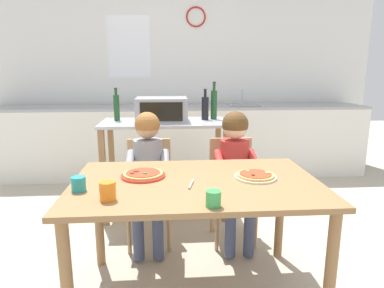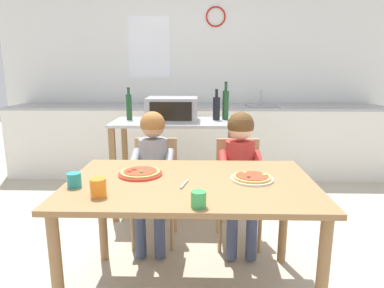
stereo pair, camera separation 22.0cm
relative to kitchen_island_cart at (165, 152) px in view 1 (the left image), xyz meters
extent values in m
plane|color=#B7AD99|center=(0.18, -0.12, -0.60)|extent=(11.30, 11.30, 0.00)
cube|color=white|center=(0.18, 1.63, 0.75)|extent=(5.32, 0.12, 2.70)
cube|color=white|center=(-0.46, 1.57, 1.05)|extent=(0.56, 0.01, 0.80)
torus|color=red|center=(0.42, 1.56, 1.43)|extent=(0.26, 0.02, 0.26)
cube|color=silver|center=(0.18, 1.22, -0.16)|extent=(4.78, 0.60, 0.87)
cube|color=#9E9EA3|center=(0.18, 1.22, 0.29)|extent=(4.78, 0.60, 0.03)
cube|color=gray|center=(1.02, 1.22, 0.30)|extent=(0.40, 0.33, 0.02)
cylinder|color=#B7BABF|center=(1.02, 1.34, 0.40)|extent=(0.02, 0.02, 0.20)
cube|color=#B7BABF|center=(0.00, 0.00, 0.28)|extent=(1.16, 0.55, 0.02)
cube|color=olive|center=(0.00, 0.00, -0.29)|extent=(1.06, 0.51, 0.02)
cube|color=olive|center=(-0.54, -0.24, -0.16)|extent=(0.05, 0.05, 0.87)
cube|color=olive|center=(0.54, -0.24, -0.16)|extent=(0.05, 0.05, 0.87)
cube|color=olive|center=(-0.54, 0.24, -0.16)|extent=(0.05, 0.05, 0.87)
cube|color=olive|center=(0.54, 0.24, -0.16)|extent=(0.05, 0.05, 0.87)
cube|color=#999BA0|center=(-0.02, 0.01, 0.40)|extent=(0.46, 0.34, 0.22)
cube|color=black|center=(-0.02, -0.17, 0.40)|extent=(0.37, 0.01, 0.16)
cylinder|color=black|center=(0.14, -0.17, 0.34)|extent=(0.02, 0.01, 0.02)
cylinder|color=#1E4723|center=(0.47, 0.11, 0.43)|extent=(0.06, 0.06, 0.27)
cylinder|color=#1E4723|center=(0.47, 0.11, 0.60)|extent=(0.03, 0.03, 0.07)
cylinder|color=black|center=(0.47, 0.11, 0.64)|extent=(0.03, 0.03, 0.01)
cylinder|color=#1E4723|center=(-0.44, 0.08, 0.41)|extent=(0.05, 0.05, 0.24)
cylinder|color=#1E4723|center=(-0.44, 0.08, 0.56)|extent=(0.03, 0.03, 0.05)
cylinder|color=black|center=(-0.44, 0.08, 0.59)|extent=(0.03, 0.03, 0.01)
cylinder|color=black|center=(0.38, 0.08, 0.40)|extent=(0.07, 0.07, 0.21)
cylinder|color=black|center=(0.38, 0.08, 0.54)|extent=(0.03, 0.03, 0.06)
cylinder|color=black|center=(0.38, 0.08, 0.58)|extent=(0.03, 0.03, 0.01)
cube|color=olive|center=(0.18, -1.25, 0.12)|extent=(1.41, 0.89, 0.03)
cylinder|color=olive|center=(-0.46, -1.64, -0.25)|extent=(0.06, 0.06, 0.71)
cylinder|color=olive|center=(0.83, -1.64, -0.25)|extent=(0.06, 0.06, 0.71)
cylinder|color=olive|center=(-0.46, -0.87, -0.25)|extent=(0.06, 0.06, 0.71)
cylinder|color=olive|center=(0.83, -0.87, -0.25)|extent=(0.06, 0.06, 0.71)
cube|color=tan|center=(-0.13, -0.59, -0.16)|extent=(0.36, 0.36, 0.04)
cube|color=tan|center=(-0.13, -0.43, 0.03)|extent=(0.34, 0.03, 0.38)
cylinder|color=tan|center=(0.02, -0.74, -0.38)|extent=(0.03, 0.03, 0.42)
cylinder|color=tan|center=(-0.28, -0.74, -0.38)|extent=(0.03, 0.03, 0.42)
cylinder|color=tan|center=(0.02, -0.44, -0.38)|extent=(0.03, 0.03, 0.42)
cylinder|color=tan|center=(-0.28, -0.44, -0.38)|extent=(0.03, 0.03, 0.42)
cube|color=tan|center=(0.54, -0.60, -0.16)|extent=(0.36, 0.36, 0.04)
cube|color=tan|center=(0.54, -0.44, 0.03)|extent=(0.34, 0.03, 0.38)
cylinder|color=tan|center=(0.69, -0.75, -0.38)|extent=(0.03, 0.03, 0.42)
cylinder|color=tan|center=(0.39, -0.75, -0.38)|extent=(0.03, 0.03, 0.42)
cylinder|color=tan|center=(0.69, -0.45, -0.38)|extent=(0.03, 0.03, 0.42)
cylinder|color=tan|center=(0.39, -0.45, -0.38)|extent=(0.03, 0.03, 0.42)
cube|color=#424C6B|center=(-0.06, -0.73, -0.12)|extent=(0.10, 0.30, 0.10)
cylinder|color=#424C6B|center=(-0.06, -0.86, -0.36)|extent=(0.08, 0.08, 0.44)
cube|color=#424C6B|center=(-0.20, -0.73, -0.12)|extent=(0.10, 0.30, 0.10)
cylinder|color=#424C6B|center=(-0.20, -0.86, -0.36)|extent=(0.08, 0.08, 0.44)
cylinder|color=gray|center=(0.00, -0.69, 0.10)|extent=(0.06, 0.26, 0.15)
cylinder|color=gray|center=(-0.26, -0.69, 0.10)|extent=(0.06, 0.26, 0.15)
cylinder|color=gray|center=(-0.13, -0.59, 0.06)|extent=(0.22, 0.22, 0.37)
sphere|color=tan|center=(-0.13, -0.59, 0.35)|extent=(0.18, 0.18, 0.18)
sphere|color=#9E6633|center=(-0.13, -0.59, 0.36)|extent=(0.19, 0.19, 0.19)
cube|color=#424C6B|center=(0.61, -0.74, -0.12)|extent=(0.10, 0.30, 0.10)
cylinder|color=#424C6B|center=(0.61, -0.87, -0.36)|extent=(0.08, 0.08, 0.44)
cube|color=#424C6B|center=(0.47, -0.74, -0.12)|extent=(0.10, 0.30, 0.10)
cylinder|color=#424C6B|center=(0.47, -0.87, -0.36)|extent=(0.08, 0.08, 0.44)
cylinder|color=#BC332D|center=(0.67, -0.70, 0.09)|extent=(0.06, 0.26, 0.15)
cylinder|color=#BC332D|center=(0.41, -0.70, 0.09)|extent=(0.06, 0.26, 0.15)
cylinder|color=#BC332D|center=(0.54, -0.60, 0.06)|extent=(0.22, 0.22, 0.35)
sphere|color=beige|center=(0.54, -0.60, 0.34)|extent=(0.19, 0.19, 0.19)
sphere|color=brown|center=(0.54, -0.60, 0.36)|extent=(0.20, 0.20, 0.20)
cylinder|color=red|center=(-0.13, -1.15, 0.15)|extent=(0.26, 0.26, 0.01)
cylinder|color=tan|center=(-0.13, -1.15, 0.16)|extent=(0.24, 0.24, 0.01)
cylinder|color=#B23D23|center=(-0.13, -1.15, 0.17)|extent=(0.20, 0.20, 0.00)
cylinder|color=maroon|center=(-0.17, -1.13, 0.17)|extent=(0.03, 0.03, 0.01)
cylinder|color=#386628|center=(-0.11, -1.18, 0.17)|extent=(0.02, 0.02, 0.01)
cylinder|color=maroon|center=(-0.19, -1.17, 0.17)|extent=(0.03, 0.03, 0.01)
cylinder|color=beige|center=(0.54, -1.23, 0.15)|extent=(0.25, 0.25, 0.01)
cylinder|color=tan|center=(0.54, -1.23, 0.16)|extent=(0.22, 0.22, 0.01)
cylinder|color=#B23D23|center=(0.54, -1.23, 0.17)|extent=(0.19, 0.19, 0.00)
cylinder|color=#563319|center=(0.51, -1.26, 0.17)|extent=(0.02, 0.02, 0.01)
cylinder|color=#DBC666|center=(0.50, -1.18, 0.17)|extent=(0.02, 0.02, 0.01)
cylinder|color=#DBC666|center=(0.61, -1.22, 0.17)|extent=(0.03, 0.03, 0.01)
cylinder|color=teal|center=(-0.45, -1.37, 0.18)|extent=(0.08, 0.08, 0.08)
cylinder|color=green|center=(0.23, -1.63, 0.18)|extent=(0.07, 0.07, 0.08)
cylinder|color=orange|center=(-0.27, -1.51, 0.19)|extent=(0.08, 0.08, 0.09)
cylinder|color=#B7BABF|center=(0.15, -1.33, 0.15)|extent=(0.04, 0.14, 0.01)
camera|label=1|loc=(0.02, -3.09, 0.77)|focal=31.58mm
camera|label=2|loc=(0.24, -3.10, 0.77)|focal=31.58mm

